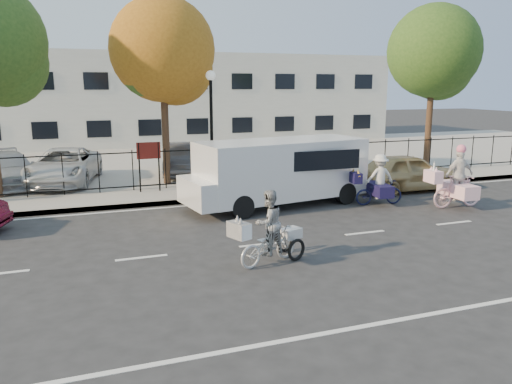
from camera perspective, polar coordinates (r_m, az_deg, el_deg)
name	(u,v)px	position (r m, az deg, el deg)	size (l,w,h in m)	color
ground	(262,244)	(12.70, 0.68, -6.02)	(120.00, 120.00, 0.00)	#333334
road_markings	(262,244)	(12.70, 0.68, -5.99)	(60.00, 9.52, 0.01)	silver
curb	(212,200)	(17.34, -5.11, -0.86)	(60.00, 0.10, 0.15)	#A8A399
sidewalk	(204,193)	(18.33, -5.93, -0.17)	(60.00, 2.20, 0.15)	#A8A399
parking_lot	(164,160)	(26.93, -10.46, 3.62)	(60.00, 15.60, 0.15)	#A8A399
iron_fence	(197,167)	(19.23, -6.77, 2.89)	(58.00, 0.06, 1.50)	black
building	(139,99)	(36.58, -13.23, 10.29)	(34.00, 10.00, 6.00)	silver
lamppost	(211,108)	(18.74, -5.15, 9.49)	(0.36, 0.36, 4.33)	black
street_sign	(149,157)	(18.45, -12.15, 3.94)	(0.85, 0.06, 1.80)	black
zebra_trike	(269,235)	(11.22, 1.46, -4.98)	(1.95, 1.32, 1.69)	silver
unicorn_bike	(457,185)	(17.58, 22.02, 0.79)	(2.07, 1.45, 2.09)	#FFC2C9
bull_bike	(379,185)	(17.23, 13.83, 0.81)	(1.88, 1.30, 1.71)	#0F1334
white_van	(279,170)	(16.56, 2.60, 2.56)	(6.44, 2.97, 2.19)	white
gold_sedan	(408,172)	(19.81, 16.93, 2.18)	(1.70, 4.22, 1.44)	tan
lot_car_a	(8,169)	(21.39, -26.49, 2.33)	(1.80, 4.43, 1.28)	#9EA1A6
lot_car_b	(64,166)	(21.07, -21.10, 2.78)	(2.27, 4.93, 1.37)	silver
lot_car_c	(182,159)	(21.94, -8.44, 3.77)	(1.43, 4.09, 1.35)	#43454A
tree_mid	(166,55)	(19.89, -10.24, 15.16)	(3.96, 3.96, 7.25)	#442D1D
tree_east	(435,56)	(24.38, 19.82, 14.43)	(4.08, 4.08, 7.48)	#442D1D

